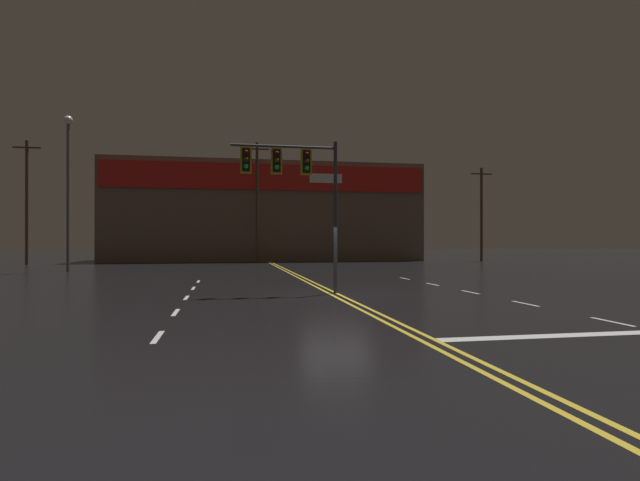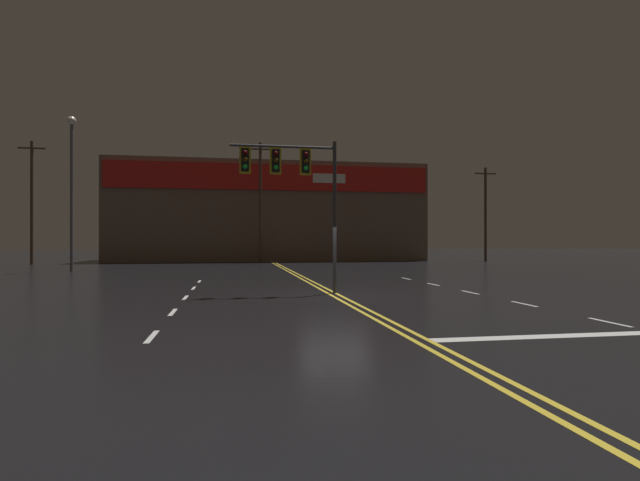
% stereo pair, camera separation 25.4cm
% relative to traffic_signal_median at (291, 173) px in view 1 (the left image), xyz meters
% --- Properties ---
extents(ground_plane, '(200.00, 200.00, 0.00)m').
position_rel_traffic_signal_median_xyz_m(ground_plane, '(1.56, -0.59, -4.49)').
color(ground_plane, black).
extents(road_markings, '(15.77, 60.00, 0.01)m').
position_rel_traffic_signal_median_xyz_m(road_markings, '(2.64, -2.32, -4.49)').
color(road_markings, gold).
rests_on(road_markings, ground).
extents(traffic_signal_median, '(3.99, 0.36, 5.74)m').
position_rel_traffic_signal_median_xyz_m(traffic_signal_median, '(0.00, 0.00, 0.00)').
color(traffic_signal_median, '#38383D').
rests_on(traffic_signal_median, ground).
extents(streetlight_near_left, '(0.56, 0.56, 10.13)m').
position_rel_traffic_signal_median_xyz_m(streetlight_near_left, '(-12.51, 16.31, 1.91)').
color(streetlight_near_left, '#59595E').
rests_on(streetlight_near_left, ground).
extents(building_backdrop, '(31.30, 10.23, 9.81)m').
position_rel_traffic_signal_median_xyz_m(building_backdrop, '(1.56, 34.19, 0.43)').
color(building_backdrop, brown).
rests_on(building_backdrop, ground).
extents(utility_pole_row, '(43.94, 0.26, 11.06)m').
position_rel_traffic_signal_median_xyz_m(utility_pole_row, '(0.48, 27.64, 0.88)').
color(utility_pole_row, '#4C3828').
rests_on(utility_pole_row, ground).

